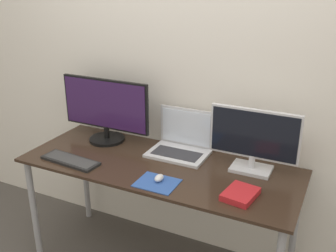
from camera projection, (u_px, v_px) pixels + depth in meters
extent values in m
cube|color=silver|center=(186.00, 72.00, 2.52)|extent=(7.00, 0.05, 2.50)
cube|color=#332319|center=(159.00, 166.00, 2.37)|extent=(1.68, 0.66, 0.02)
cylinder|color=#99999E|center=(34.00, 211.00, 2.60)|extent=(0.04, 0.04, 0.75)
cylinder|color=#99999E|center=(85.00, 175.00, 3.06)|extent=(0.04, 0.04, 0.75)
cylinder|color=#99999E|center=(294.00, 229.00, 2.41)|extent=(0.04, 0.04, 0.75)
cylinder|color=black|center=(107.00, 139.00, 2.70)|extent=(0.24, 0.24, 0.02)
cylinder|color=black|center=(107.00, 132.00, 2.68)|extent=(0.04, 0.04, 0.08)
cube|color=black|center=(105.00, 104.00, 2.61)|extent=(0.64, 0.02, 0.34)
cube|color=#331947|center=(104.00, 104.00, 2.60)|extent=(0.62, 0.01, 0.32)
cube|color=silver|center=(251.00, 169.00, 2.29)|extent=(0.23, 0.16, 0.02)
cylinder|color=silver|center=(252.00, 161.00, 2.27)|extent=(0.04, 0.04, 0.08)
cube|color=silver|center=(254.00, 134.00, 2.21)|extent=(0.51, 0.02, 0.29)
cube|color=black|center=(254.00, 135.00, 2.20)|extent=(0.49, 0.01, 0.27)
cube|color=silver|center=(178.00, 154.00, 2.48)|extent=(0.37, 0.26, 0.02)
cube|color=#2D2D33|center=(177.00, 153.00, 2.46)|extent=(0.30, 0.14, 0.00)
cube|color=silver|center=(187.00, 127.00, 2.54)|extent=(0.37, 0.01, 0.25)
cube|color=silver|center=(186.00, 127.00, 2.54)|extent=(0.33, 0.00, 0.22)
cube|color=black|center=(70.00, 161.00, 2.39)|extent=(0.39, 0.16, 0.02)
cube|color=#383838|center=(70.00, 159.00, 2.39)|extent=(0.36, 0.13, 0.00)
cube|color=#2D519E|center=(157.00, 183.00, 2.15)|extent=(0.22, 0.19, 0.00)
ellipsoid|color=silver|center=(159.00, 178.00, 2.16)|extent=(0.04, 0.07, 0.04)
cube|color=red|center=(240.00, 194.00, 2.01)|extent=(0.17, 0.21, 0.03)
cube|color=white|center=(240.00, 194.00, 2.01)|extent=(0.17, 0.20, 0.03)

